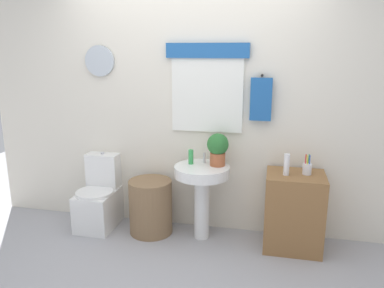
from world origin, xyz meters
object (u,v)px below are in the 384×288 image
object	(u,v)px
pedestal_sink	(202,184)
laundry_hamper	(151,207)
potted_plant	(218,148)
toothbrush_cup	(307,169)
toilet	(100,199)
wooden_cabinet	(294,211)
lotion_bottle	(287,165)
soap_bottle	(191,157)

from	to	relation	value
pedestal_sink	laundry_hamper	bearing A→B (deg)	180.00
laundry_hamper	potted_plant	xyz separation A→B (m)	(0.67, 0.06, 0.64)
toothbrush_cup	toilet	bearing A→B (deg)	179.53
toilet	wooden_cabinet	distance (m)	1.98
pedestal_sink	potted_plant	size ratio (longest dim) A/B	2.37
wooden_cabinet	potted_plant	bearing A→B (deg)	175.32
potted_plant	lotion_bottle	xyz separation A→B (m)	(0.64, -0.10, -0.09)
wooden_cabinet	toothbrush_cup	bearing A→B (deg)	12.17
soap_bottle	laundry_hamper	bearing A→B (deg)	-173.02
potted_plant	toothbrush_cup	size ratio (longest dim) A/B	1.69
laundry_hamper	pedestal_sink	distance (m)	0.60
toilet	soap_bottle	size ratio (longest dim) A/B	5.40
laundry_hamper	pedestal_sink	size ratio (longest dim) A/B	0.75
wooden_cabinet	lotion_bottle	xyz separation A→B (m)	(-0.09, -0.04, 0.46)
wooden_cabinet	toothbrush_cup	xyz separation A→B (m)	(0.09, 0.02, 0.42)
toilet	soap_bottle	xyz separation A→B (m)	(0.99, 0.01, 0.52)
wooden_cabinet	potted_plant	distance (m)	0.92
lotion_bottle	pedestal_sink	bearing A→B (deg)	177.07
laundry_hamper	wooden_cabinet	bearing A→B (deg)	0.00
wooden_cabinet	potted_plant	world-z (taller)	potted_plant
toilet	laundry_hamper	distance (m)	0.58
laundry_hamper	lotion_bottle	xyz separation A→B (m)	(1.31, -0.04, 0.55)
toilet	pedestal_sink	world-z (taller)	toilet
soap_bottle	potted_plant	bearing A→B (deg)	2.20
laundry_hamper	lotion_bottle	world-z (taller)	lotion_bottle
soap_bottle	lotion_bottle	size ratio (longest dim) A/B	0.73
toothbrush_cup	lotion_bottle	bearing A→B (deg)	-162.01
toilet	laundry_hamper	xyz separation A→B (m)	(0.58, -0.04, -0.01)
soap_bottle	potted_plant	world-z (taller)	potted_plant
toilet	toothbrush_cup	xyz separation A→B (m)	(2.07, -0.02, 0.49)
potted_plant	toothbrush_cup	distance (m)	0.84
lotion_bottle	toothbrush_cup	xyz separation A→B (m)	(0.18, 0.06, -0.04)
soap_bottle	toothbrush_cup	xyz separation A→B (m)	(1.09, -0.03, -0.03)
wooden_cabinet	toothbrush_cup	world-z (taller)	toothbrush_cup
laundry_hamper	potted_plant	distance (m)	0.93
laundry_hamper	potted_plant	world-z (taller)	potted_plant
pedestal_sink	toothbrush_cup	distance (m)	0.99
pedestal_sink	toothbrush_cup	xyz separation A→B (m)	(0.97, 0.02, 0.21)
lotion_bottle	toothbrush_cup	size ratio (longest dim) A/B	1.06
pedestal_sink	soap_bottle	size ratio (longest dim) A/B	5.20
potted_plant	lotion_bottle	distance (m)	0.66
toothbrush_cup	pedestal_sink	bearing A→B (deg)	-178.82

